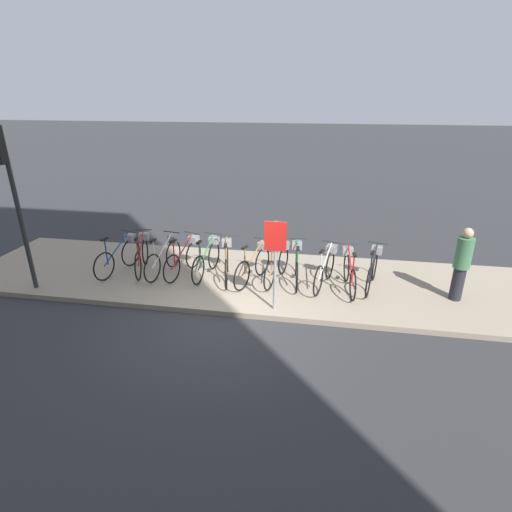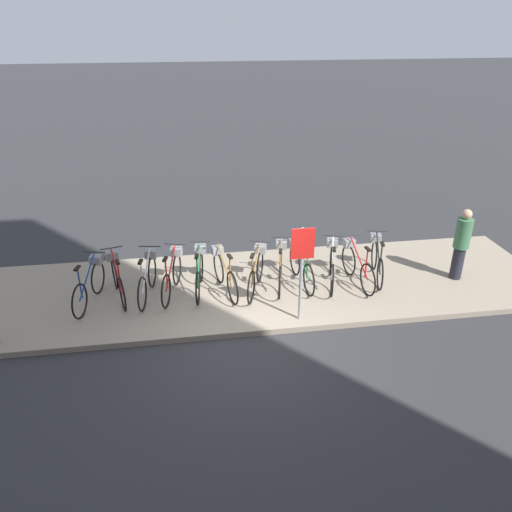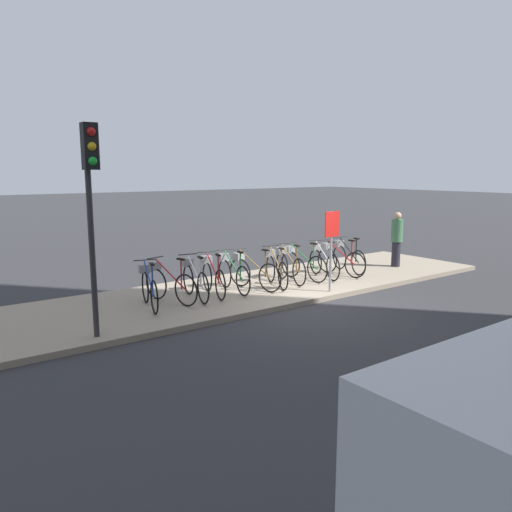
{
  "view_description": "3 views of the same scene",
  "coord_description": "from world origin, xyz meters",
  "px_view_note": "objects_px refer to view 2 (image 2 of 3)",
  "views": [
    {
      "loc": [
        1.89,
        -7.04,
        4.33
      ],
      "look_at": [
        0.46,
        1.2,
        0.93
      ],
      "focal_mm": 28.0,
      "sensor_mm": 36.0,
      "label": 1
    },
    {
      "loc": [
        -1.07,
        -7.75,
        5.52
      ],
      "look_at": [
        0.21,
        0.68,
        1.36
      ],
      "focal_mm": 35.0,
      "sensor_mm": 36.0,
      "label": 2
    },
    {
      "loc": [
        -7.34,
        -8.07,
        2.99
      ],
      "look_at": [
        -0.8,
        0.84,
        1.09
      ],
      "focal_mm": 35.0,
      "sensor_mm": 36.0,
      "label": 3
    }
  ],
  "objects_px": {
    "parked_bicycle_1": "(117,277)",
    "parked_bicycle_11": "(377,258)",
    "pedestrian": "(461,243)",
    "parked_bicycle_3": "(172,274)",
    "parked_bicycle_10": "(356,264)",
    "parked_bicycle_8": "(300,264)",
    "sign_post": "(302,259)",
    "parked_bicycle_0": "(90,283)",
    "parked_bicycle_2": "(148,276)",
    "parked_bicycle_6": "(257,270)",
    "parked_bicycle_9": "(332,264)",
    "parked_bicycle_4": "(200,271)",
    "parked_bicycle_5": "(224,272)",
    "parked_bicycle_7": "(281,266)"
  },
  "relations": [
    {
      "from": "parked_bicycle_6",
      "to": "parked_bicycle_8",
      "type": "distance_m",
      "value": 1.01
    },
    {
      "from": "parked_bicycle_3",
      "to": "parked_bicycle_11",
      "type": "bearing_deg",
      "value": 0.51
    },
    {
      "from": "parked_bicycle_0",
      "to": "parked_bicycle_3",
      "type": "bearing_deg",
      "value": 4.97
    },
    {
      "from": "parked_bicycle_0",
      "to": "sign_post",
      "type": "distance_m",
      "value": 4.38
    },
    {
      "from": "parked_bicycle_8",
      "to": "parked_bicycle_1",
      "type": "bearing_deg",
      "value": -179.58
    },
    {
      "from": "parked_bicycle_11",
      "to": "pedestrian",
      "type": "relative_size",
      "value": 1.0
    },
    {
      "from": "pedestrian",
      "to": "sign_post",
      "type": "relative_size",
      "value": 0.85
    },
    {
      "from": "sign_post",
      "to": "parked_bicycle_5",
      "type": "bearing_deg",
      "value": 134.89
    },
    {
      "from": "parked_bicycle_0",
      "to": "parked_bicycle_9",
      "type": "xyz_separation_m",
      "value": [
        5.13,
        0.07,
        0.0
      ]
    },
    {
      "from": "parked_bicycle_8",
      "to": "sign_post",
      "type": "bearing_deg",
      "value": -103.39
    },
    {
      "from": "parked_bicycle_9",
      "to": "sign_post",
      "type": "distance_m",
      "value": 1.91
    },
    {
      "from": "parked_bicycle_4",
      "to": "pedestrian",
      "type": "height_order",
      "value": "pedestrian"
    },
    {
      "from": "parked_bicycle_0",
      "to": "parked_bicycle_6",
      "type": "bearing_deg",
      "value": 0.36
    },
    {
      "from": "parked_bicycle_4",
      "to": "parked_bicycle_10",
      "type": "bearing_deg",
      "value": -3.04
    },
    {
      "from": "parked_bicycle_2",
      "to": "parked_bicycle_11",
      "type": "bearing_deg",
      "value": 0.91
    },
    {
      "from": "parked_bicycle_5",
      "to": "sign_post",
      "type": "bearing_deg",
      "value": -45.11
    },
    {
      "from": "parked_bicycle_8",
      "to": "parked_bicycle_4",
      "type": "bearing_deg",
      "value": 179.88
    },
    {
      "from": "parked_bicycle_1",
      "to": "pedestrian",
      "type": "distance_m",
      "value": 7.47
    },
    {
      "from": "parked_bicycle_7",
      "to": "sign_post",
      "type": "bearing_deg",
      "value": -86.01
    },
    {
      "from": "parked_bicycle_1",
      "to": "parked_bicycle_2",
      "type": "bearing_deg",
      "value": -4.12
    },
    {
      "from": "parked_bicycle_3",
      "to": "sign_post",
      "type": "bearing_deg",
      "value": -30.34
    },
    {
      "from": "parked_bicycle_1",
      "to": "parked_bicycle_2",
      "type": "height_order",
      "value": "same"
    },
    {
      "from": "parked_bicycle_1",
      "to": "parked_bicycle_7",
      "type": "relative_size",
      "value": 0.99
    },
    {
      "from": "parked_bicycle_4",
      "to": "parked_bicycle_5",
      "type": "xyz_separation_m",
      "value": [
        0.51,
        -0.11,
        0.0
      ]
    },
    {
      "from": "parked_bicycle_2",
      "to": "parked_bicycle_0",
      "type": "bearing_deg",
      "value": -174.8
    },
    {
      "from": "parked_bicycle_6",
      "to": "sign_post",
      "type": "relative_size",
      "value": 0.83
    },
    {
      "from": "parked_bicycle_4",
      "to": "parked_bicycle_10",
      "type": "distance_m",
      "value": 3.43
    },
    {
      "from": "parked_bicycle_9",
      "to": "pedestrian",
      "type": "bearing_deg",
      "value": -4.46
    },
    {
      "from": "parked_bicycle_10",
      "to": "sign_post",
      "type": "distance_m",
      "value": 2.2
    },
    {
      "from": "parked_bicycle_0",
      "to": "pedestrian",
      "type": "xyz_separation_m",
      "value": [
        7.97,
        -0.15,
        0.41
      ]
    },
    {
      "from": "parked_bicycle_1",
      "to": "parked_bicycle_8",
      "type": "xyz_separation_m",
      "value": [
        3.92,
        0.03,
        0.0
      ]
    },
    {
      "from": "sign_post",
      "to": "parked_bicycle_7",
      "type": "bearing_deg",
      "value": 93.99
    },
    {
      "from": "parked_bicycle_11",
      "to": "parked_bicycle_10",
      "type": "bearing_deg",
      "value": -161.34
    },
    {
      "from": "pedestrian",
      "to": "parked_bicycle_5",
      "type": "bearing_deg",
      "value": 177.58
    },
    {
      "from": "parked_bicycle_3",
      "to": "parked_bicycle_7",
      "type": "relative_size",
      "value": 1.0
    },
    {
      "from": "parked_bicycle_1",
      "to": "parked_bicycle_9",
      "type": "relative_size",
      "value": 1.0
    },
    {
      "from": "parked_bicycle_11",
      "to": "pedestrian",
      "type": "height_order",
      "value": "pedestrian"
    },
    {
      "from": "sign_post",
      "to": "parked_bicycle_8",
      "type": "bearing_deg",
      "value": 76.61
    },
    {
      "from": "parked_bicycle_1",
      "to": "parked_bicycle_11",
      "type": "relative_size",
      "value": 1.0
    },
    {
      "from": "parked_bicycle_1",
      "to": "parked_bicycle_6",
      "type": "bearing_deg",
      "value": -2.53
    },
    {
      "from": "parked_bicycle_1",
      "to": "parked_bicycle_4",
      "type": "relative_size",
      "value": 0.98
    },
    {
      "from": "parked_bicycle_1",
      "to": "parked_bicycle_9",
      "type": "bearing_deg",
      "value": -0.95
    },
    {
      "from": "parked_bicycle_2",
      "to": "parked_bicycle_7",
      "type": "relative_size",
      "value": 1.01
    },
    {
      "from": "parked_bicycle_4",
      "to": "parked_bicycle_5",
      "type": "height_order",
      "value": "same"
    },
    {
      "from": "parked_bicycle_8",
      "to": "sign_post",
      "type": "xyz_separation_m",
      "value": [
        -0.35,
        -1.46,
        0.87
      ]
    },
    {
      "from": "parked_bicycle_2",
      "to": "parked_bicycle_8",
      "type": "relative_size",
      "value": 0.99
    },
    {
      "from": "parked_bicycle_4",
      "to": "pedestrian",
      "type": "relative_size",
      "value": 1.02
    },
    {
      "from": "parked_bicycle_2",
      "to": "parked_bicycle_3",
      "type": "relative_size",
      "value": 1.01
    },
    {
      "from": "parked_bicycle_3",
      "to": "parked_bicycle_10",
      "type": "bearing_deg",
      "value": -2.03
    },
    {
      "from": "parked_bicycle_3",
      "to": "parked_bicycle_6",
      "type": "distance_m",
      "value": 1.79
    }
  ]
}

